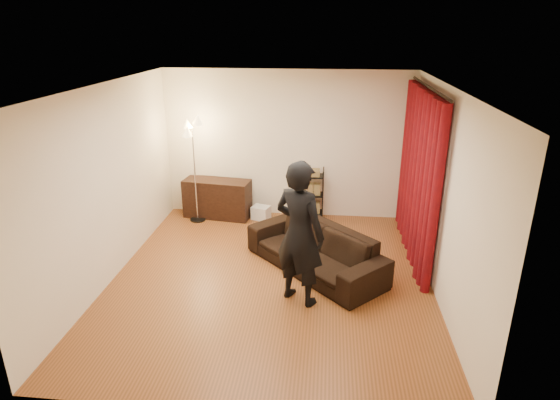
# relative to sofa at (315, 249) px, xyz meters

# --- Properties ---
(floor) EXTENTS (5.00, 5.00, 0.00)m
(floor) POSITION_rel_sofa_xyz_m (-0.61, -0.36, -0.32)
(floor) COLOR brown
(floor) RESTS_ON ground
(ceiling) EXTENTS (5.00, 5.00, 0.00)m
(ceiling) POSITION_rel_sofa_xyz_m (-0.61, -0.36, 2.38)
(ceiling) COLOR white
(ceiling) RESTS_ON ground
(wall_back) EXTENTS (5.00, 0.00, 5.00)m
(wall_back) POSITION_rel_sofa_xyz_m (-0.61, 2.14, 1.03)
(wall_back) COLOR #EDE0C6
(wall_back) RESTS_ON ground
(wall_front) EXTENTS (5.00, 0.00, 5.00)m
(wall_front) POSITION_rel_sofa_xyz_m (-0.61, -2.86, 1.03)
(wall_front) COLOR #EDE0C6
(wall_front) RESTS_ON ground
(wall_left) EXTENTS (0.00, 5.00, 5.00)m
(wall_left) POSITION_rel_sofa_xyz_m (-2.86, -0.36, 1.03)
(wall_left) COLOR #EDE0C6
(wall_left) RESTS_ON ground
(wall_right) EXTENTS (0.00, 5.00, 5.00)m
(wall_right) POSITION_rel_sofa_xyz_m (1.64, -0.36, 1.03)
(wall_right) COLOR #EDE0C6
(wall_right) RESTS_ON ground
(curtain_rod) EXTENTS (0.04, 2.65, 0.04)m
(curtain_rod) POSITION_rel_sofa_xyz_m (1.54, 0.76, 2.26)
(curtain_rod) COLOR black
(curtain_rod) RESTS_ON wall_right
(curtain) EXTENTS (0.22, 2.65, 2.55)m
(curtain) POSITION_rel_sofa_xyz_m (1.52, 0.76, 0.95)
(curtain) COLOR maroon
(curtain) RESTS_ON ground
(sofa) EXTENTS (2.18, 2.19, 0.65)m
(sofa) POSITION_rel_sofa_xyz_m (0.00, 0.00, 0.00)
(sofa) COLOR black
(sofa) RESTS_ON ground
(person) EXTENTS (0.83, 0.75, 1.91)m
(person) POSITION_rel_sofa_xyz_m (-0.18, -0.85, 0.63)
(person) COLOR black
(person) RESTS_ON ground
(media_cabinet) EXTENTS (1.28, 0.62, 0.72)m
(media_cabinet) POSITION_rel_sofa_xyz_m (-1.89, 1.86, 0.03)
(media_cabinet) COLOR black
(media_cabinet) RESTS_ON ground
(storage_boxes) EXTENTS (0.37, 0.33, 0.26)m
(storage_boxes) POSITION_rel_sofa_xyz_m (-1.07, 1.80, -0.20)
(storage_boxes) COLOR silver
(storage_boxes) RESTS_ON ground
(wire_shelf) EXTENTS (0.51, 0.41, 0.98)m
(wire_shelf) POSITION_rel_sofa_xyz_m (-0.15, 1.91, 0.16)
(wire_shelf) COLOR black
(wire_shelf) RESTS_ON ground
(floor_lamp) EXTENTS (0.38, 0.38, 1.89)m
(floor_lamp) POSITION_rel_sofa_xyz_m (-2.23, 1.63, 0.62)
(floor_lamp) COLOR silver
(floor_lamp) RESTS_ON ground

